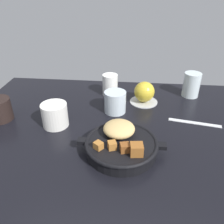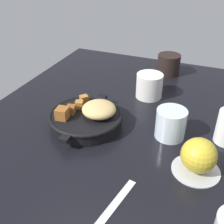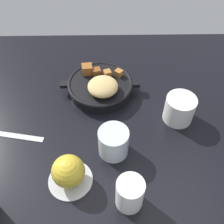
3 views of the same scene
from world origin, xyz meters
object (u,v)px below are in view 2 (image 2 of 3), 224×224
at_px(red_apple, 199,155).
at_px(butter_knife, 111,209).
at_px(water_glass_short, 171,124).
at_px(coffee_mug_dark, 169,65).
at_px(cast_iron_skillet, 87,117).
at_px(ceramic_mug_white, 149,86).

relative_size(red_apple, butter_knife, 0.46).
bearing_deg(water_glass_short, coffee_mug_dark, -166.80).
height_order(cast_iron_skillet, red_apple, red_apple).
bearing_deg(butter_knife, water_glass_short, 179.76).
xyz_separation_m(cast_iron_skillet, butter_knife, (0.24, 0.17, -0.03)).
relative_size(water_glass_short, coffee_mug_dark, 0.93).
height_order(red_apple, butter_knife, red_apple).
bearing_deg(ceramic_mug_white, red_apple, 33.26).
relative_size(red_apple, ceramic_mug_white, 0.93).
height_order(butter_knife, water_glass_short, water_glass_short).
height_order(cast_iron_skillet, ceramic_mug_white, ceramic_mug_white).
bearing_deg(coffee_mug_dark, butter_knife, 3.36).
relative_size(butter_knife, coffee_mug_dark, 2.04).
relative_size(cast_iron_skillet, coffee_mug_dark, 2.93).
xyz_separation_m(butter_knife, coffee_mug_dark, (-0.67, -0.04, 0.04)).
distance_m(water_glass_short, coffee_mug_dark, 0.40).
bearing_deg(cast_iron_skillet, ceramic_mug_white, 153.49).
bearing_deg(ceramic_mug_white, water_glass_short, 30.26).
relative_size(ceramic_mug_white, water_glass_short, 1.08).
bearing_deg(water_glass_short, red_apple, 38.13).
bearing_deg(water_glass_short, cast_iron_skillet, -80.79).
bearing_deg(red_apple, coffee_mug_dark, -160.60).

